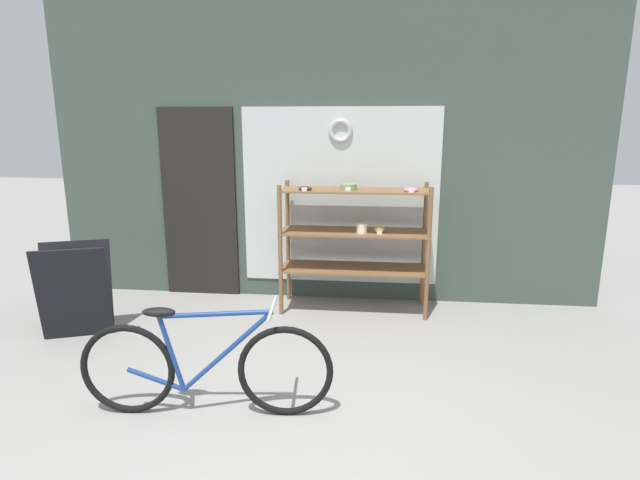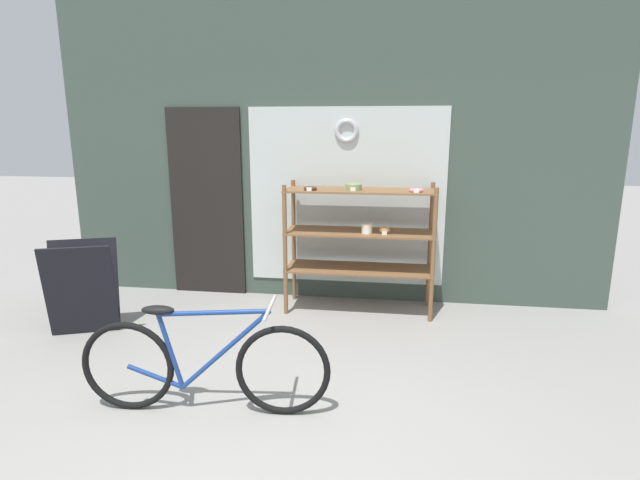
{
  "view_description": "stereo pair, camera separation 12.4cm",
  "coord_description": "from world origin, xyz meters",
  "views": [
    {
      "loc": [
        0.57,
        -2.45,
        1.9
      ],
      "look_at": [
        0.19,
        1.05,
        1.09
      ],
      "focal_mm": 28.0,
      "sensor_mm": 36.0,
      "label": 1
    },
    {
      "loc": [
        0.7,
        -2.44,
        1.9
      ],
      "look_at": [
        0.19,
        1.05,
        1.09
      ],
      "focal_mm": 28.0,
      "sensor_mm": 36.0,
      "label": 2
    }
  ],
  "objects": [
    {
      "name": "display_case",
      "position": [
        0.38,
        2.56,
        0.84
      ],
      "size": [
        1.51,
        0.5,
        1.34
      ],
      "color": "brown",
      "rests_on": "ground_plane"
    },
    {
      "name": "ground_plane",
      "position": [
        0.0,
        0.0,
        0.0
      ],
      "size": [
        30.0,
        30.0,
        0.0
      ],
      "primitive_type": "plane",
      "color": "gray"
    },
    {
      "name": "bicycle",
      "position": [
        -0.52,
        0.47,
        0.34
      ],
      "size": [
        1.69,
        0.46,
        0.77
      ],
      "rotation": [
        0.0,
        0.0,
        0.08
      ],
      "color": "black",
      "rests_on": "ground_plane"
    },
    {
      "name": "sandwich_board",
      "position": [
        -2.11,
        1.58,
        0.44
      ],
      "size": [
        0.7,
        0.57,
        0.86
      ],
      "rotation": [
        0.0,
        0.0,
        0.37
      ],
      "color": "black",
      "rests_on": "ground_plane"
    },
    {
      "name": "storefront_facade",
      "position": [
        -0.03,
        2.95,
        1.63
      ],
      "size": [
        5.96,
        0.13,
        3.33
      ],
      "color": "#3D4C42",
      "rests_on": "ground_plane"
    }
  ]
}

